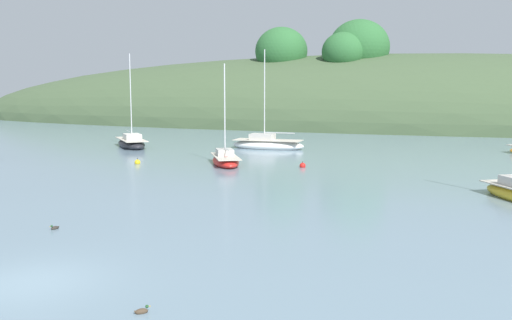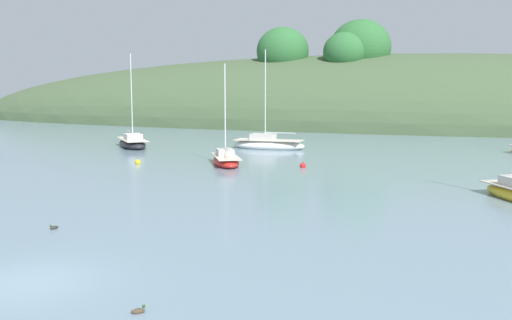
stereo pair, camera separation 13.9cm
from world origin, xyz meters
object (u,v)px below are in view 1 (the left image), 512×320
(mooring_buoy_outer, at_px, (303,166))
(mooring_buoy_channel, at_px, (138,162))
(duck_lone_left, at_px, (142,311))
(duck_lone_right, at_px, (55,228))
(sailboat_cream_ketch, at_px, (225,160))
(sailboat_blue_center, at_px, (267,144))
(sailboat_white_near, at_px, (131,143))

(mooring_buoy_outer, relative_size, mooring_buoy_channel, 1.00)
(mooring_buoy_outer, bearing_deg, mooring_buoy_channel, -168.80)
(duck_lone_left, bearing_deg, duck_lone_right, 141.21)
(duck_lone_left, relative_size, duck_lone_right, 0.88)
(sailboat_cream_ketch, bearing_deg, duck_lone_left, -71.86)
(sailboat_blue_center, distance_m, duck_lone_right, 31.41)
(sailboat_blue_center, relative_size, mooring_buoy_channel, 17.44)
(duck_lone_right, bearing_deg, duck_lone_left, -38.79)
(sailboat_blue_center, relative_size, duck_lone_right, 22.37)
(sailboat_cream_ketch, bearing_deg, duck_lone_right, -87.74)
(sailboat_white_near, bearing_deg, sailboat_blue_center, 14.19)
(mooring_buoy_channel, bearing_deg, duck_lone_left, -58.44)
(sailboat_white_near, xyz_separation_m, duck_lone_right, (13.95, -28.18, -0.34))
(sailboat_white_near, height_order, mooring_buoy_outer, sailboat_white_near)
(sailboat_cream_ketch, xyz_separation_m, mooring_buoy_channel, (-6.36, -1.94, -0.22))
(sailboat_white_near, relative_size, duck_lone_right, 21.58)
(sailboat_blue_center, bearing_deg, sailboat_white_near, -165.81)
(sailboat_cream_ketch, xyz_separation_m, duck_lone_right, (0.79, -20.03, -0.29))
(mooring_buoy_channel, bearing_deg, sailboat_white_near, 123.99)
(sailboat_cream_ketch, relative_size, mooring_buoy_outer, 14.17)
(sailboat_cream_ketch, relative_size, duck_lone_right, 18.17)
(duck_lone_left, height_order, duck_lone_right, same)
(sailboat_blue_center, xyz_separation_m, mooring_buoy_outer, (6.28, -10.88, -0.29))
(sailboat_cream_ketch, distance_m, duck_lone_right, 20.05)
(mooring_buoy_outer, distance_m, duck_lone_left, 26.95)
(mooring_buoy_outer, relative_size, duck_lone_left, 1.46)
(mooring_buoy_outer, height_order, duck_lone_left, mooring_buoy_outer)
(sailboat_cream_ketch, relative_size, sailboat_blue_center, 0.81)
(mooring_buoy_outer, distance_m, mooring_buoy_channel, 12.41)
(mooring_buoy_outer, relative_size, duck_lone_right, 1.28)
(duck_lone_right, bearing_deg, sailboat_white_near, 116.34)
(sailboat_white_near, bearing_deg, mooring_buoy_channel, -56.01)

